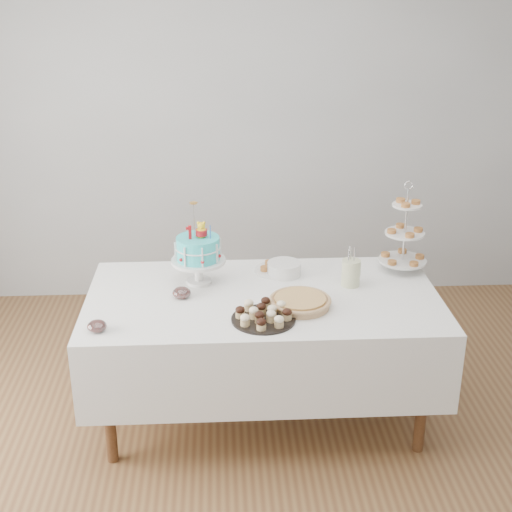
{
  "coord_description": "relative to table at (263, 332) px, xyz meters",
  "views": [
    {
      "loc": [
        -0.23,
        -3.19,
        2.45
      ],
      "look_at": [
        -0.04,
        0.3,
        1.0
      ],
      "focal_mm": 50.0,
      "sensor_mm": 36.0,
      "label": 1
    }
  ],
  "objects": [
    {
      "name": "floor",
      "position": [
        0.0,
        -0.3,
        -0.54
      ],
      "size": [
        5.0,
        5.0,
        0.0
      ],
      "primitive_type": "plane",
      "color": "brown",
      "rests_on": "ground"
    },
    {
      "name": "plate_stack",
      "position": [
        0.14,
        0.27,
        0.27
      ],
      "size": [
        0.2,
        0.2,
        0.08
      ],
      "color": "white",
      "rests_on": "table"
    },
    {
      "name": "birthday_cake",
      "position": [
        -0.35,
        0.19,
        0.35
      ],
      "size": [
        0.3,
        0.3,
        0.47
      ],
      "rotation": [
        0.0,
        0.0,
        0.21
      ],
      "color": "white",
      "rests_on": "table"
    },
    {
      "name": "jam_bowl_b",
      "position": [
        -0.44,
        -0.0,
        0.26
      ],
      "size": [
        0.1,
        0.1,
        0.06
      ],
      "color": "silver",
      "rests_on": "table"
    },
    {
      "name": "walls",
      "position": [
        0.0,
        -0.3,
        0.81
      ],
      "size": [
        5.04,
        4.04,
        2.7
      ],
      "color": "#989A9D",
      "rests_on": "floor"
    },
    {
      "name": "pastry_plate",
      "position": [
        0.1,
        0.33,
        0.24
      ],
      "size": [
        0.26,
        0.26,
        0.04
      ],
      "color": "white",
      "rests_on": "table"
    },
    {
      "name": "cupcake_tray",
      "position": [
        -0.02,
        -0.29,
        0.26
      ],
      "size": [
        0.33,
        0.33,
        0.08
      ],
      "color": "black",
      "rests_on": "table"
    },
    {
      "name": "tiered_stand",
      "position": [
        0.84,
        0.31,
        0.45
      ],
      "size": [
        0.28,
        0.28,
        0.54
      ],
      "color": "silver",
      "rests_on": "table"
    },
    {
      "name": "jam_bowl_a",
      "position": [
        -0.84,
        -0.36,
        0.25
      ],
      "size": [
        0.1,
        0.1,
        0.06
      ],
      "color": "silver",
      "rests_on": "table"
    },
    {
      "name": "utensil_pitcher",
      "position": [
        0.5,
        0.11,
        0.31
      ],
      "size": [
        0.11,
        0.1,
        0.23
      ],
      "rotation": [
        0.0,
        0.0,
        0.21
      ],
      "color": "white",
      "rests_on": "table"
    },
    {
      "name": "table",
      "position": [
        0.0,
        0.0,
        0.0
      ],
      "size": [
        1.92,
        1.02,
        0.77
      ],
      "color": "silver",
      "rests_on": "floor"
    },
    {
      "name": "pie",
      "position": [
        0.19,
        -0.14,
        0.26
      ],
      "size": [
        0.33,
        0.33,
        0.05
      ],
      "color": "tan",
      "rests_on": "table"
    }
  ]
}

